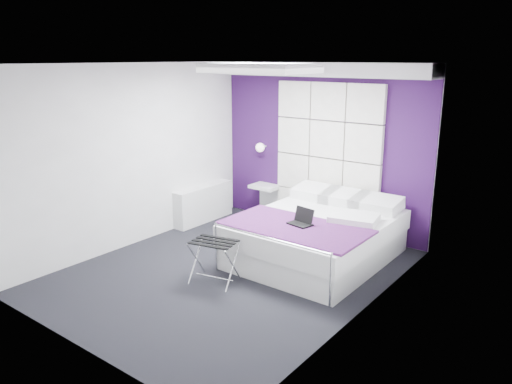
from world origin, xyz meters
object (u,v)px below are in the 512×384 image
(nightstand, at_px, (265,187))
(luggage_rack, at_px, (214,262))
(laptop, at_px, (302,220))
(wall_lamp, at_px, (262,147))
(radiator, at_px, (204,204))
(bed, at_px, (317,236))

(nightstand, distance_m, luggage_rack, 2.58)
(nightstand, relative_size, laptop, 1.59)
(wall_lamp, xyz_separation_m, radiator, (-0.64, -0.76, -0.92))
(bed, distance_m, luggage_rack, 1.53)
(wall_lamp, relative_size, nightstand, 0.32)
(radiator, xyz_separation_m, luggage_rack, (1.72, -1.65, -0.04))
(nightstand, height_order, luggage_rack, nightstand)
(bed, distance_m, laptop, 0.57)
(wall_lamp, distance_m, bed, 2.17)
(bed, bearing_deg, laptop, -86.56)
(bed, xyz_separation_m, nightstand, (-1.59, 0.98, 0.24))
(wall_lamp, height_order, bed, wall_lamp)
(radiator, height_order, bed, bed)
(bed, relative_size, luggage_rack, 4.12)
(bed, height_order, nightstand, bed)
(radiator, bearing_deg, laptop, -16.50)
(radiator, xyz_separation_m, nightstand, (0.75, 0.72, 0.27))
(wall_lamp, xyz_separation_m, nightstand, (0.11, -0.04, -0.65))
(laptop, bearing_deg, wall_lamp, 149.88)
(laptop, bearing_deg, radiator, 173.59)
(nightstand, bearing_deg, laptop, -41.28)
(wall_lamp, distance_m, nightstand, 0.66)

